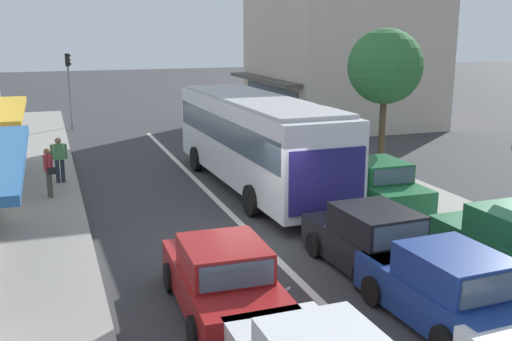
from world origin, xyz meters
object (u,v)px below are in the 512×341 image
object	(u,v)px
hatchback_adjacent_lane_lead	(445,290)
parked_hatchback_kerb_third	(306,151)
sedan_behind_bus_mid	(223,280)
parked_hatchback_kerb_front	(509,243)
pedestrian_browsing_midblock	(59,157)
city_bus	(255,136)
parked_sedan_kerb_second	(376,185)
traffic_light_downstreet	(69,78)
hatchback_queue_far_back	(370,241)
street_tree_right	(385,67)
pedestrian_with_handbag_near	(49,170)

from	to	relation	value
hatchback_adjacent_lane_lead	parked_hatchback_kerb_third	world-z (taller)	same
sedan_behind_bus_mid	parked_hatchback_kerb_front	bearing A→B (deg)	-2.13
parked_hatchback_kerb_third	pedestrian_browsing_midblock	size ratio (longest dim) A/B	2.29
city_bus	parked_sedan_kerb_second	bearing A→B (deg)	-46.92
traffic_light_downstreet	pedestrian_browsing_midblock	size ratio (longest dim) A/B	2.58
sedan_behind_bus_mid	parked_hatchback_kerb_front	distance (m)	6.80
city_bus	hatchback_queue_far_back	distance (m)	7.91
hatchback_adjacent_lane_lead	parked_sedan_kerb_second	world-z (taller)	hatchback_adjacent_lane_lead
street_tree_right	pedestrian_browsing_midblock	bearing A→B (deg)	165.91
pedestrian_with_handbag_near	pedestrian_browsing_midblock	size ratio (longest dim) A/B	1.00
pedestrian_with_handbag_near	street_tree_right	bearing A→B (deg)	-4.59
hatchback_queue_far_back	parked_sedan_kerb_second	xyz separation A→B (m)	(2.88, 4.63, -0.05)
parked_sedan_kerb_second	parked_hatchback_kerb_third	xyz separation A→B (m)	(0.01, 5.50, 0.05)
hatchback_queue_far_back	parked_sedan_kerb_second	bearing A→B (deg)	58.13
parked_hatchback_kerb_front	parked_sedan_kerb_second	bearing A→B (deg)	90.78
street_tree_right	pedestrian_browsing_midblock	xyz separation A→B (m)	(-11.39, 2.86, -3.10)
hatchback_queue_far_back	pedestrian_browsing_midblock	bearing A→B (deg)	122.44
traffic_light_downstreet	pedestrian_with_handbag_near	bearing A→B (deg)	-95.30
parked_hatchback_kerb_front	traffic_light_downstreet	bearing A→B (deg)	109.47
hatchback_queue_far_back	pedestrian_browsing_midblock	xyz separation A→B (m)	(-6.62, 10.41, 0.36)
parked_hatchback_kerb_front	pedestrian_with_handbag_near	bearing A→B (deg)	135.78
hatchback_adjacent_lane_lead	pedestrian_browsing_midblock	size ratio (longest dim) A/B	2.31
hatchback_queue_far_back	traffic_light_downstreet	bearing A→B (deg)	103.68
traffic_light_downstreet	city_bus	bearing A→B (deg)	-70.12
parked_sedan_kerb_second	parked_hatchback_kerb_third	distance (m)	5.50
sedan_behind_bus_mid	pedestrian_browsing_midblock	world-z (taller)	pedestrian_browsing_midblock
sedan_behind_bus_mid	hatchback_queue_far_back	xyz separation A→B (m)	(3.83, 0.93, 0.05)
city_bus	pedestrian_browsing_midblock	distance (m)	7.06
parked_hatchback_kerb_front	parked_hatchback_kerb_third	size ratio (longest dim) A/B	1.00
pedestrian_with_handbag_near	pedestrian_browsing_midblock	xyz separation A→B (m)	(0.36, 1.92, 0.00)
pedestrian_with_handbag_near	sedan_behind_bus_mid	bearing A→B (deg)	-71.53
parked_hatchback_kerb_front	pedestrian_browsing_midblock	distance (m)	15.03
parked_sedan_kerb_second	parked_hatchback_kerb_front	bearing A→B (deg)	-89.22
city_bus	pedestrian_browsing_midblock	size ratio (longest dim) A/B	6.70
hatchback_adjacent_lane_lead	traffic_light_downstreet	xyz separation A→B (m)	(-5.62, 25.92, 2.15)
hatchback_queue_far_back	street_tree_right	bearing A→B (deg)	57.65
sedan_behind_bus_mid	pedestrian_browsing_midblock	distance (m)	11.68
traffic_light_downstreet	sedan_behind_bus_mid	bearing A→B (deg)	-85.74
parked_hatchback_kerb_front	street_tree_right	size ratio (longest dim) A/B	0.67
pedestrian_browsing_midblock	city_bus	bearing A→B (deg)	-21.65
traffic_light_downstreet	pedestrian_browsing_midblock	world-z (taller)	traffic_light_downstreet
hatchback_queue_far_back	street_tree_right	xyz separation A→B (m)	(4.78, 7.55, 3.46)
parked_hatchback_kerb_third	street_tree_right	distance (m)	4.71
hatchback_adjacent_lane_lead	pedestrian_browsing_midblock	world-z (taller)	pedestrian_browsing_midblock
hatchback_adjacent_lane_lead	parked_hatchback_kerb_third	xyz separation A→B (m)	(2.90, 12.96, 0.00)
street_tree_right	parked_sedan_kerb_second	bearing A→B (deg)	-123.10
parked_hatchback_kerb_front	parked_hatchback_kerb_third	xyz separation A→B (m)	(-0.07, 11.31, 0.00)
hatchback_queue_far_back	hatchback_adjacent_lane_lead	world-z (taller)	same
hatchback_queue_far_back	traffic_light_downstreet	distance (m)	23.86
sedan_behind_bus_mid	traffic_light_downstreet	distance (m)	24.18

